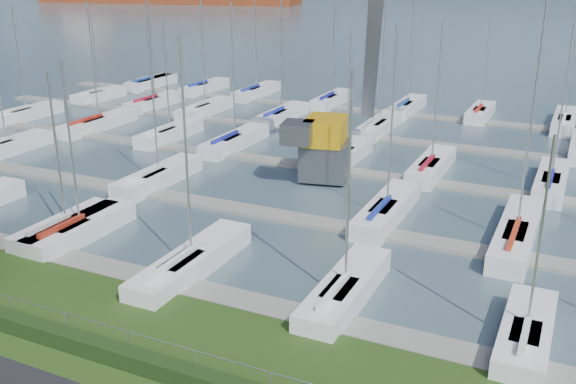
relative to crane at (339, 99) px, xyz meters
The scene contains 6 objects.
water 235.12m from the crane, 89.46° to the left, with size 800.00×540.00×0.20m, color #435862.
hedge 25.93m from the crane, 85.04° to the right, with size 80.00×0.70×0.70m, color #1C3212.
fence 25.39m from the crane, 84.96° to the right, with size 0.04×0.04×80.00m, color #9A9CA2.
docks 6.06m from the crane, 25.36° to the left, with size 90.00×41.60×0.25m.
crane is the anchor object (origin of this frame).
sailboat_fleet 4.14m from the crane, 93.21° to the left, with size 74.55×50.20×13.15m.
Camera 1 is at (13.31, -16.26, 14.20)m, focal length 40.00 mm.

